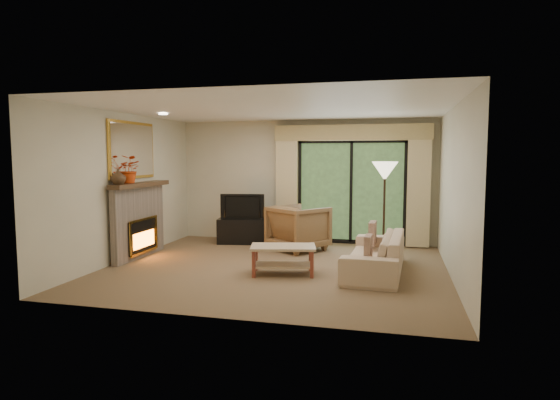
% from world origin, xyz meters
% --- Properties ---
extents(floor, '(5.50, 5.50, 0.00)m').
position_xyz_m(floor, '(0.00, 0.00, 0.00)').
color(floor, brown).
rests_on(floor, ground).
extents(ceiling, '(5.50, 5.50, 0.00)m').
position_xyz_m(ceiling, '(0.00, 0.00, 2.60)').
color(ceiling, white).
rests_on(ceiling, ground).
extents(wall_back, '(5.00, 0.00, 5.00)m').
position_xyz_m(wall_back, '(0.00, 2.50, 1.30)').
color(wall_back, beige).
rests_on(wall_back, ground).
extents(wall_front, '(5.00, 0.00, 5.00)m').
position_xyz_m(wall_front, '(0.00, -2.50, 1.30)').
color(wall_front, beige).
rests_on(wall_front, ground).
extents(wall_left, '(0.00, 5.00, 5.00)m').
position_xyz_m(wall_left, '(-2.75, 0.00, 1.30)').
color(wall_left, beige).
rests_on(wall_left, ground).
extents(wall_right, '(0.00, 5.00, 5.00)m').
position_xyz_m(wall_right, '(2.75, 0.00, 1.30)').
color(wall_right, beige).
rests_on(wall_right, ground).
extents(fireplace, '(0.24, 1.70, 1.37)m').
position_xyz_m(fireplace, '(-2.63, 0.20, 0.69)').
color(fireplace, slate).
rests_on(fireplace, floor).
extents(mirror, '(0.07, 1.45, 1.02)m').
position_xyz_m(mirror, '(-2.71, 0.20, 1.95)').
color(mirror, gold).
rests_on(mirror, wall_left).
extents(sliding_door, '(2.26, 0.10, 2.16)m').
position_xyz_m(sliding_door, '(1.00, 2.45, 1.10)').
color(sliding_door, black).
rests_on(sliding_door, floor).
extents(curtain_left, '(0.45, 0.18, 2.35)m').
position_xyz_m(curtain_left, '(-0.35, 2.34, 1.20)').
color(curtain_left, '#CDB785').
rests_on(curtain_left, floor).
extents(curtain_right, '(0.45, 0.18, 2.35)m').
position_xyz_m(curtain_right, '(2.35, 2.34, 1.20)').
color(curtain_right, '#CDB785').
rests_on(curtain_right, floor).
extents(cornice, '(3.20, 0.24, 0.32)m').
position_xyz_m(cornice, '(1.00, 2.36, 2.32)').
color(cornice, tan).
rests_on(cornice, wall_back).
extents(media_console, '(1.12, 0.65, 0.53)m').
position_xyz_m(media_console, '(-1.21, 1.95, 0.26)').
color(media_console, black).
rests_on(media_console, floor).
extents(tv, '(0.93, 0.28, 0.53)m').
position_xyz_m(tv, '(-1.21, 1.95, 0.79)').
color(tv, black).
rests_on(tv, media_console).
extents(armchair, '(1.34, 1.35, 0.89)m').
position_xyz_m(armchair, '(0.07, 1.52, 0.44)').
color(armchair, brown).
rests_on(armchair, floor).
extents(sofa, '(0.93, 2.15, 0.62)m').
position_xyz_m(sofa, '(1.61, 0.07, 0.31)').
color(sofa, tan).
rests_on(sofa, floor).
extents(pillow_near, '(0.11, 0.36, 0.35)m').
position_xyz_m(pillow_near, '(1.54, -0.54, 0.52)').
color(pillow_near, brown).
rests_on(pillow_near, sofa).
extents(pillow_far, '(0.12, 0.40, 0.40)m').
position_xyz_m(pillow_far, '(1.54, 0.68, 0.53)').
color(pillow_far, brown).
rests_on(pillow_far, sofa).
extents(coffee_table, '(1.10, 0.76, 0.45)m').
position_xyz_m(coffee_table, '(0.22, -0.38, 0.23)').
color(coffee_table, tan).
rests_on(coffee_table, floor).
extents(floor_lamp, '(0.50, 0.50, 1.74)m').
position_xyz_m(floor_lamp, '(1.71, 1.28, 0.87)').
color(floor_lamp, '#FFF1C6').
rests_on(floor_lamp, floor).
extents(vase, '(0.26, 0.26, 0.27)m').
position_xyz_m(vase, '(-2.61, -0.44, 1.50)').
color(vase, '#412D1B').
rests_on(vase, fireplace).
extents(branches, '(0.45, 0.40, 0.48)m').
position_xyz_m(branches, '(-2.61, -0.08, 1.61)').
color(branches, '#C53C10').
rests_on(branches, fireplace).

